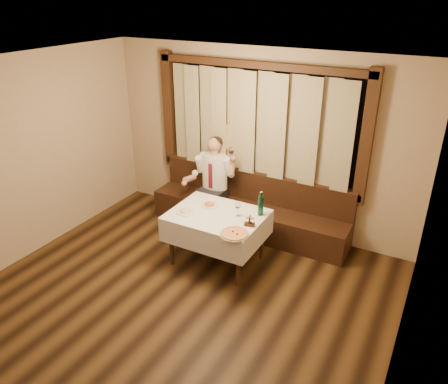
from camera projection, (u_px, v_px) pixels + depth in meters
The scene contains 10 objects.
room at pixel (185, 183), 5.02m from camera, with size 5.01×6.01×2.81m.
banquette at pixel (249, 212), 6.92m from camera, with size 3.20×0.61×0.94m.
dining_table at pixel (217, 221), 5.96m from camera, with size 1.27×0.97×0.76m.
pizza at pixel (234, 234), 5.41m from camera, with size 0.37×0.37×0.04m.
pasta_red at pixel (209, 203), 6.12m from camera, with size 0.24×0.24×0.08m.
pasta_cream at pixel (186, 210), 5.94m from camera, with size 0.27×0.27×0.09m.
green_bottle at pixel (261, 205), 5.83m from camera, with size 0.08×0.08×0.34m.
table_wine_glass at pixel (238, 206), 5.80m from camera, with size 0.07×0.07×0.20m.
cruet_caddy at pixel (250, 222), 5.60m from camera, with size 0.14×0.09×0.14m.
seated_man at pixel (213, 176), 6.88m from camera, with size 0.81×0.61×1.46m.
Camera 1 is at (2.59, -2.84, 3.55)m, focal length 35.00 mm.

